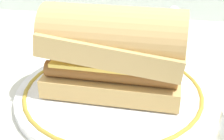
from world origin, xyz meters
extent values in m
plane|color=silver|center=(0.00, 0.00, 0.00)|extent=(1.50, 1.50, 0.00)
cylinder|color=white|center=(0.00, 0.03, 0.01)|extent=(0.28, 0.28, 0.01)
torus|color=#B29333|center=(0.00, 0.03, 0.01)|extent=(0.26, 0.26, 0.01)
cube|color=#DAB268|center=(0.00, 0.03, 0.03)|extent=(0.19, 0.10, 0.03)
cylinder|color=brown|center=(0.00, 0.00, 0.05)|extent=(0.18, 0.03, 0.02)
cylinder|color=brown|center=(0.00, 0.03, 0.05)|extent=(0.18, 0.03, 0.02)
cylinder|color=#974A26|center=(0.00, 0.05, 0.05)|extent=(0.18, 0.03, 0.02)
cube|color=#EFC64C|center=(0.00, 0.03, 0.07)|extent=(0.16, 0.09, 0.01)
cube|color=tan|center=(0.00, 0.03, 0.08)|extent=(0.19, 0.10, 0.05)
cylinder|color=tan|center=(0.00, 0.03, 0.10)|extent=(0.19, 0.08, 0.08)
cylinder|color=white|center=(0.08, 0.27, 0.03)|extent=(0.03, 0.03, 0.05)
sphere|color=silver|center=(0.08, 0.27, 0.06)|extent=(0.03, 0.03, 0.03)
camera|label=1|loc=(0.07, -0.36, 0.25)|focal=49.64mm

